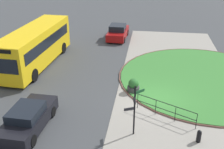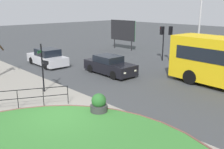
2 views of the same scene
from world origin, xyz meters
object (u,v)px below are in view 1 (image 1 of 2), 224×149
at_px(signpost_directional, 134,107).
at_px(bus_yellow, 36,46).
at_px(car_oncoming, 118,32).
at_px(planter_near_signpost, 133,86).
at_px(car_near_lane, 29,119).
at_px(bollard_foreground, 199,136).

bearing_deg(signpost_directional, bus_yellow, 46.06).
height_order(car_oncoming, planter_near_signpost, car_oncoming).
bearing_deg(bus_yellow, car_near_lane, 22.28).
bearing_deg(bollard_foreground, planter_near_signpost, 37.30).
bearing_deg(bus_yellow, car_oncoming, 147.19).
distance_m(signpost_directional, bus_yellow, 12.31).
relative_size(bus_yellow, car_oncoming, 2.21).
distance_m(signpost_directional, bollard_foreground, 3.68).
distance_m(car_near_lane, car_oncoming, 17.27).
height_order(bollard_foreground, car_oncoming, car_oncoming).
relative_size(signpost_directional, car_near_lane, 0.66).
bearing_deg(signpost_directional, bollard_foreground, -93.28).
distance_m(signpost_directional, car_near_lane, 5.92).
relative_size(car_near_lane, planter_near_signpost, 4.45).
distance_m(bollard_foreground, car_near_lane, 9.26).
height_order(bus_yellow, planter_near_signpost, bus_yellow).
bearing_deg(car_near_lane, planter_near_signpost, -44.71).
bearing_deg(car_oncoming, bollard_foreground, -157.03).
relative_size(bollard_foreground, car_near_lane, 0.16).
bearing_deg(planter_near_signpost, signpost_directional, -175.80).
bearing_deg(car_oncoming, planter_near_signpost, -165.49).
height_order(car_near_lane, planter_near_signpost, car_near_lane).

